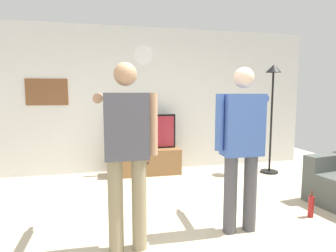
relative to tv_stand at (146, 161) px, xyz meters
The scene contains 10 objects.
ground_plane 2.61m from the tv_stand, 87.02° to the right, with size 8.40×8.40×0.00m, color beige.
back_wall 1.18m from the tv_stand, 68.86° to the left, with size 6.40×0.10×2.70m, color silver.
tv_stand is the anchor object (origin of this frame).
television 0.55m from the tv_stand, 90.00° to the left, with size 1.12×0.07×0.63m.
wall_clock 1.96m from the tv_stand, 90.00° to the left, with size 0.34×0.34×0.03m, color white.
framed_picture 2.14m from the tv_stand, behind, with size 0.70×0.04×0.46m, color brown.
floor_lamp 2.60m from the tv_stand, 10.49° to the right, with size 0.32×0.32×1.99m.
person_standing_nearer_lamp 2.64m from the tv_stand, 102.41° to the right, with size 0.58×0.78×1.76m.
person_standing_nearer_couch 2.57m from the tv_stand, 74.23° to the right, with size 0.60×0.78×1.75m.
beverage_bottle 2.80m from the tv_stand, 53.49° to the right, with size 0.07×0.07×0.33m.
Camera 1 is at (-0.88, -2.46, 1.49)m, focal length 30.31 mm.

